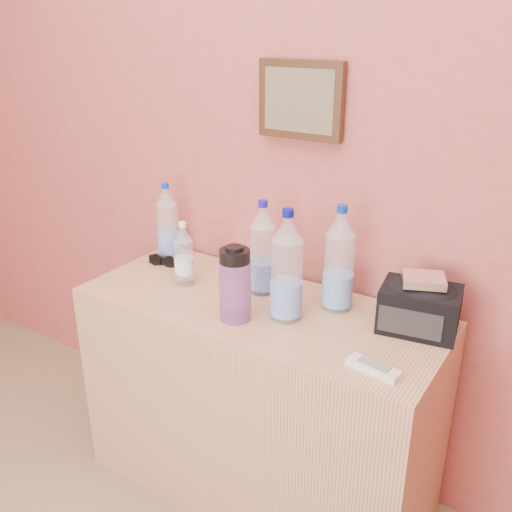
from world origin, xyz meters
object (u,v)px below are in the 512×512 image
Objects in this scene: pet_large_d at (287,272)px; sunglasses at (164,261)px; dresser at (258,400)px; ac_remote at (374,368)px; foil_packet at (424,280)px; pet_large_c at (339,264)px; toiletry_bag at (420,306)px; pet_large_a at (167,225)px; pet_large_b at (263,252)px; pet_small at (184,257)px; nalgene_bottle at (235,284)px.

pet_large_d is 2.85× the size of sunglasses.
dresser is 0.63m from ac_remote.
ac_remote is 1.23× the size of foil_packet.
foil_packet is at bearing 21.54° from pet_large_d.
pet_large_c is 0.28m from toiletry_bag.
foil_packet is at bearing 92.46° from ac_remote.
pet_large_a reaches higher than foil_packet.
toiletry_bag is at bearing 14.61° from dresser.
pet_large_b reaches higher than pet_small.
dresser is 5.02× the size of nalgene_bottle.
toiletry_bag is (0.98, 0.04, 0.06)m from sunglasses.
sunglasses is at bearing 169.64° from pet_large_d.
pet_large_d is at bearing 34.79° from nalgene_bottle.
sunglasses is (-0.60, 0.11, -0.14)m from pet_large_d.
pet_large_a reaches higher than sunglasses.
toiletry_bag is at bearing -1.50° from pet_large_a.
pet_large_a is at bearing 178.21° from foil_packet.
pet_large_a is at bearing 151.92° from nalgene_bottle.
sunglasses is (-0.48, 0.08, 0.40)m from dresser.
foil_packet is (0.98, 0.04, 0.15)m from sunglasses.
foil_packet reaches higher than ac_remote.
pet_small is 1.83× the size of sunglasses.
dresser is 0.69m from toiletry_bag.
dresser is 0.56m from pet_large_d.
pet_large_b reaches higher than sunglasses.
pet_large_c is 2.90× the size of foil_packet.
nalgene_bottle reaches higher than dresser.
pet_large_d is (-0.11, -0.15, 0.00)m from pet_large_c.
pet_large_c is 1.52× the size of pet_small.
nalgene_bottle is (-0.24, -0.24, -0.03)m from pet_large_c.
dresser is at bearing 167.91° from pet_large_d.
pet_small is at bearing -38.90° from sunglasses.
pet_large_a is 0.75m from pet_large_c.
sunglasses is at bearing -177.75° from foil_packet.
pet_large_c is at bearing 54.65° from pet_large_d.
sunglasses is at bearing -176.91° from pet_large_c.
pet_large_a is (-0.52, 0.16, 0.52)m from dresser.
pet_large_c reaches higher than nalgene_bottle.
pet_large_b is at bearing 143.54° from pet_large_d.
pet_large_c is at bearing -179.94° from foil_packet.
pet_small is 0.82m from foil_packet.
sunglasses is (-0.47, 0.20, -0.10)m from nalgene_bottle.
dresser is at bearing -65.30° from pet_large_b.
sunglasses is 0.55× the size of toiletry_bag.
pet_large_d is (0.12, -0.03, 0.54)m from dresser.
pet_large_c is at bearing 5.90° from pet_large_b.
pet_large_b is 0.59m from ac_remote.
pet_large_d reaches higher than ac_remote.
pet_small reaches higher than dresser.
toiletry_bag reaches higher than sunglasses.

